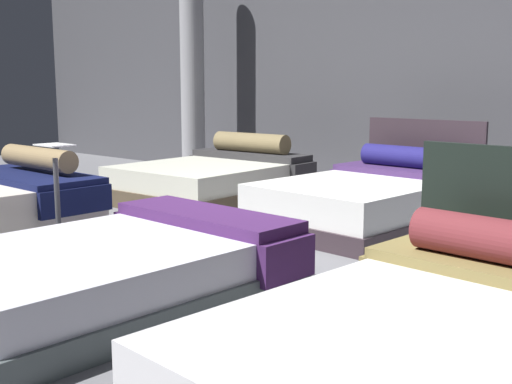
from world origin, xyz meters
The scene contains 8 objects.
ground_plane centered at (0.00, 0.00, -0.01)m, with size 18.00×18.00×0.02m, color slate.
showroom_back_wall centered at (0.00, 3.40, 1.75)m, with size 18.00×0.06×3.50m, color #47474C.
bed_1 centered at (-0.02, -1.60, 0.20)m, with size 1.60×2.19×0.47m.
bed_2 centered at (2.14, -1.55, 0.25)m, with size 1.59×2.21×1.03m.
bed_3 centered at (-2.21, 1.38, 0.24)m, with size 1.79×2.14×0.76m.
bed_4 centered at (-0.03, 1.41, 0.26)m, with size 1.61×2.21×1.00m.
price_sign centered at (-1.09, -1.37, 0.35)m, with size 0.28×0.24×0.91m.
support_pillar centered at (-3.91, 2.62, 1.75)m, with size 0.35×0.35×3.50m, color #99999E.
Camera 1 is at (3.21, -3.90, 1.33)m, focal length 44.53 mm.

